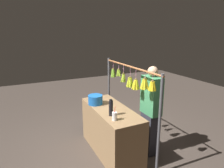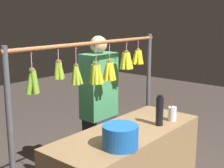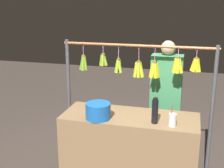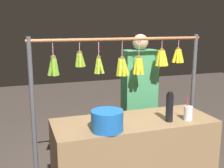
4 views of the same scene
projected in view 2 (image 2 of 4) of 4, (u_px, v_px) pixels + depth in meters
The scene contains 5 objects.
display_rack at pixel (98, 86), 2.89m from camera, with size 1.83×0.14×1.63m.
water_bottle at pixel (160, 111), 2.79m from camera, with size 0.07×0.07×0.28m.
blue_bucket at pixel (120, 136), 2.33m from camera, with size 0.27×0.27×0.17m, color blue.
drink_cup at pixel (172, 114), 2.93m from camera, with size 0.08×0.08×0.22m.
vendor_person at pixel (99, 114), 3.34m from camera, with size 0.39×0.21×1.63m.
Camera 2 is at (2.04, 1.52, 1.82)m, focal length 50.63 mm.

